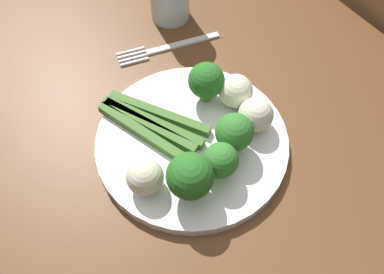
{
  "coord_description": "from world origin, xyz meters",
  "views": [
    {
      "loc": [
        -0.3,
        0.14,
        1.23
      ],
      "look_at": [
        -0.05,
        -0.03,
        0.77
      ],
      "focal_mm": 39.95,
      "sensor_mm": 36.0,
      "label": 1
    }
  ],
  "objects_px": {
    "asparagus_bundle": "(152,124)",
    "broccoli_left": "(234,133)",
    "cauliflower_edge": "(145,177)",
    "broccoli_back": "(221,160)",
    "broccoli_outer_edge": "(204,79)",
    "cauliflower_near_center": "(236,91)",
    "dining_table": "(160,171)",
    "cauliflower_near_fork": "(256,115)",
    "fork": "(168,47)",
    "plate": "(192,142)",
    "chair": "(355,71)",
    "broccoli_front": "(190,177)"
  },
  "relations": [
    {
      "from": "asparagus_bundle",
      "to": "broccoli_left",
      "type": "relative_size",
      "value": 2.63
    },
    {
      "from": "asparagus_bundle",
      "to": "cauliflower_edge",
      "type": "bearing_deg",
      "value": -61.09
    },
    {
      "from": "broccoli_back",
      "to": "broccoli_outer_edge",
      "type": "distance_m",
      "value": 0.12
    },
    {
      "from": "asparagus_bundle",
      "to": "cauliflower_near_center",
      "type": "bearing_deg",
      "value": 50.76
    },
    {
      "from": "broccoli_back",
      "to": "cauliflower_near_center",
      "type": "relative_size",
      "value": 1.14
    },
    {
      "from": "broccoli_left",
      "to": "cauliflower_near_center",
      "type": "xyz_separation_m",
      "value": [
        0.06,
        -0.05,
        -0.01
      ]
    },
    {
      "from": "dining_table",
      "to": "cauliflower_near_fork",
      "type": "xyz_separation_m",
      "value": [
        -0.07,
        -0.11,
        0.15
      ]
    },
    {
      "from": "broccoli_outer_edge",
      "to": "fork",
      "type": "bearing_deg",
      "value": -6.96
    },
    {
      "from": "dining_table",
      "to": "broccoli_left",
      "type": "height_order",
      "value": "broccoli_left"
    },
    {
      "from": "plate",
      "to": "broccoli_back",
      "type": "bearing_deg",
      "value": 179.94
    },
    {
      "from": "chair",
      "to": "plate",
      "type": "distance_m",
      "value": 0.58
    },
    {
      "from": "asparagus_bundle",
      "to": "broccoli_back",
      "type": "xyz_separation_m",
      "value": [
        -0.11,
        -0.03,
        0.02
      ]
    },
    {
      "from": "broccoli_left",
      "to": "broccoli_back",
      "type": "xyz_separation_m",
      "value": [
        -0.02,
        0.04,
        -0.0
      ]
    },
    {
      "from": "fork",
      "to": "broccoli_left",
      "type": "bearing_deg",
      "value": 95.16
    },
    {
      "from": "plate",
      "to": "cauliflower_edge",
      "type": "distance_m",
      "value": 0.09
    },
    {
      "from": "broccoli_front",
      "to": "broccoli_outer_edge",
      "type": "relative_size",
      "value": 1.13
    },
    {
      "from": "dining_table",
      "to": "broccoli_back",
      "type": "bearing_deg",
      "value": -164.69
    },
    {
      "from": "cauliflower_edge",
      "to": "plate",
      "type": "bearing_deg",
      "value": -73.48
    },
    {
      "from": "broccoli_front",
      "to": "fork",
      "type": "bearing_deg",
      "value": -26.21
    },
    {
      "from": "broccoli_outer_edge",
      "to": "cauliflower_near_center",
      "type": "height_order",
      "value": "broccoli_outer_edge"
    },
    {
      "from": "asparagus_bundle",
      "to": "cauliflower_edge",
      "type": "distance_m",
      "value": 0.09
    },
    {
      "from": "chair",
      "to": "asparagus_bundle",
      "type": "distance_m",
      "value": 0.61
    },
    {
      "from": "broccoli_back",
      "to": "cauliflower_near_center",
      "type": "bearing_deg",
      "value": -46.64
    },
    {
      "from": "chair",
      "to": "broccoli_left",
      "type": "height_order",
      "value": "chair"
    },
    {
      "from": "broccoli_front",
      "to": "fork",
      "type": "relative_size",
      "value": 0.41
    },
    {
      "from": "plate",
      "to": "cauliflower_near_fork",
      "type": "distance_m",
      "value": 0.09
    },
    {
      "from": "asparagus_bundle",
      "to": "broccoli_left",
      "type": "xyz_separation_m",
      "value": [
        -0.09,
        -0.07,
        0.03
      ]
    },
    {
      "from": "cauliflower_edge",
      "to": "fork",
      "type": "relative_size",
      "value": 0.27
    },
    {
      "from": "cauliflower_edge",
      "to": "dining_table",
      "type": "bearing_deg",
      "value": -37.07
    },
    {
      "from": "plate",
      "to": "cauliflower_near_fork",
      "type": "relative_size",
      "value": 5.49
    },
    {
      "from": "broccoli_front",
      "to": "cauliflower_near_fork",
      "type": "height_order",
      "value": "broccoli_front"
    },
    {
      "from": "asparagus_bundle",
      "to": "broccoli_left",
      "type": "height_order",
      "value": "broccoli_left"
    },
    {
      "from": "dining_table",
      "to": "broccoli_back",
      "type": "relative_size",
      "value": 24.99
    },
    {
      "from": "broccoli_outer_edge",
      "to": "cauliflower_near_center",
      "type": "xyz_separation_m",
      "value": [
        -0.03,
        -0.03,
        -0.01
      ]
    },
    {
      "from": "chair",
      "to": "asparagus_bundle",
      "type": "xyz_separation_m",
      "value": [
        -0.04,
        0.54,
        0.27
      ]
    },
    {
      "from": "broccoli_front",
      "to": "cauliflower_edge",
      "type": "height_order",
      "value": "broccoli_front"
    },
    {
      "from": "cauliflower_edge",
      "to": "cauliflower_near_fork",
      "type": "distance_m",
      "value": 0.16
    },
    {
      "from": "broccoli_front",
      "to": "broccoli_left",
      "type": "xyz_separation_m",
      "value": [
        0.02,
        -0.08,
        -0.01
      ]
    },
    {
      "from": "chair",
      "to": "cauliflower_edge",
      "type": "relative_size",
      "value": 19.27
    },
    {
      "from": "chair",
      "to": "broccoli_front",
      "type": "bearing_deg",
      "value": 108.14
    },
    {
      "from": "broccoli_back",
      "to": "broccoli_outer_edge",
      "type": "relative_size",
      "value": 0.88
    },
    {
      "from": "plate",
      "to": "broccoli_left",
      "type": "xyz_separation_m",
      "value": [
        -0.04,
        -0.04,
        0.04
      ]
    },
    {
      "from": "cauliflower_edge",
      "to": "broccoli_left",
      "type": "bearing_deg",
      "value": -96.92
    },
    {
      "from": "broccoli_front",
      "to": "plate",
      "type": "bearing_deg",
      "value": -35.87
    },
    {
      "from": "fork",
      "to": "chair",
      "type": "bearing_deg",
      "value": -176.27
    },
    {
      "from": "plate",
      "to": "broccoli_front",
      "type": "relative_size",
      "value": 3.71
    },
    {
      "from": "chair",
      "to": "broccoli_left",
      "type": "distance_m",
      "value": 0.58
    },
    {
      "from": "broccoli_back",
      "to": "cauliflower_near_center",
      "type": "distance_m",
      "value": 0.11
    },
    {
      "from": "broccoli_left",
      "to": "cauliflower_near_fork",
      "type": "bearing_deg",
      "value": -75.4
    },
    {
      "from": "broccoli_front",
      "to": "broccoli_left",
      "type": "height_order",
      "value": "broccoli_front"
    }
  ]
}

